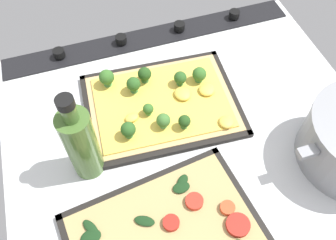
# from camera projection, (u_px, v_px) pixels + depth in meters

# --- Properties ---
(ground_plane) EXTENTS (0.77, 0.70, 0.03)m
(ground_plane) POSITION_uv_depth(u_px,v_px,m) (193.00, 141.00, 0.76)
(ground_plane) COLOR silver
(stove_control_panel) EXTENTS (0.74, 0.07, 0.03)m
(stove_control_panel) POSITION_uv_depth(u_px,v_px,m) (151.00, 36.00, 0.91)
(stove_control_panel) COLOR black
(stove_control_panel) RESTS_ON ground_plane
(baking_tray_front) EXTENTS (0.35, 0.27, 0.01)m
(baking_tray_front) POSITION_uv_depth(u_px,v_px,m) (162.00, 106.00, 0.79)
(baking_tray_front) COLOR black
(baking_tray_front) RESTS_ON ground_plane
(broccoli_pizza) EXTENTS (0.32, 0.25, 0.06)m
(broccoli_pizza) POSITION_uv_depth(u_px,v_px,m) (161.00, 101.00, 0.78)
(broccoli_pizza) COLOR tan
(broccoli_pizza) RESTS_ON baking_tray_front
(oil_bottle) EXTENTS (0.06, 0.06, 0.22)m
(oil_bottle) POSITION_uv_depth(u_px,v_px,m) (81.00, 144.00, 0.63)
(oil_bottle) COLOR #476B2D
(oil_bottle) RESTS_ON ground_plane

